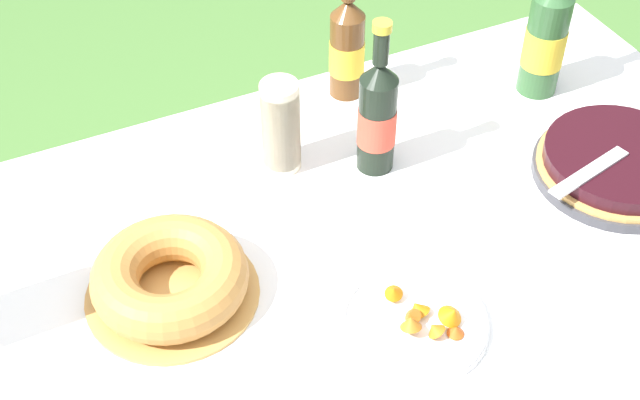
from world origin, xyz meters
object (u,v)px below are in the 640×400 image
cider_bottle_amber (347,47)px  snack_plate_near (416,321)px  juice_bottle_red (377,116)px  cider_bottle_green (546,37)px  serving_knife (633,143)px  bundt_cake (170,278)px  cup_stack (281,126)px  berry_tart (619,164)px

cider_bottle_amber → snack_plate_near: (-0.17, -0.60, -0.10)m
juice_bottle_red → cider_bottle_green: bearing=9.6°
serving_knife → cider_bottle_amber: 0.58m
serving_knife → snack_plate_near: size_ratio=1.56×
serving_knife → bundt_cake: bundt_cake is taller
bundt_cake → cup_stack: cup_stack is taller
cup_stack → cider_bottle_green: bearing=-0.2°
cup_stack → juice_bottle_red: 0.18m
cup_stack → cider_bottle_amber: (0.21, 0.16, 0.02)m
berry_tart → cider_bottle_amber: 0.57m
serving_knife → cider_bottle_green: cider_bottle_green is taller
serving_knife → cider_bottle_amber: bearing=-63.4°
snack_plate_near → juice_bottle_red: bearing=71.8°
berry_tart → bundt_cake: bundt_cake is taller
cider_bottle_green → snack_plate_near: cider_bottle_green is taller
cup_stack → juice_bottle_red: juice_bottle_red is taller
bundt_cake → cider_bottle_green: 0.90m
cider_bottle_green → snack_plate_near: size_ratio=1.40×
cup_stack → juice_bottle_red: bearing=-24.7°
cider_bottle_green → cider_bottle_amber: size_ratio=1.11×
bundt_cake → cider_bottle_green: cider_bottle_green is taller
cider_bottle_green → cider_bottle_amber: bearing=156.5°
juice_bottle_red → berry_tart: bearing=-29.0°
berry_tart → bundt_cake: bearing=175.1°
cup_stack → cider_bottle_amber: 0.26m
cider_bottle_green → cider_bottle_amber: cider_bottle_green is taller
berry_tart → bundt_cake: 0.85m
berry_tart → cider_bottle_amber: (-0.34, 0.45, 0.08)m
cider_bottle_amber → snack_plate_near: size_ratio=1.26×
bundt_cake → snack_plate_near: 0.40m
serving_knife → juice_bottle_red: 0.48m
bundt_cake → juice_bottle_red: juice_bottle_red is taller
bundt_cake → cider_bottle_amber: bearing=36.8°
cup_stack → serving_knife: bearing=-26.1°
berry_tart → cider_bottle_green: 0.31m
juice_bottle_red → cider_bottle_amber: bearing=76.9°
cider_bottle_green → snack_plate_near: bearing=-140.8°
snack_plate_near → serving_knife: bearing=16.1°
cup_stack → snack_plate_near: 0.45m
serving_knife → bundt_cake: (-0.87, 0.07, -0.02)m
cider_bottle_green → snack_plate_near: 0.70m
berry_tart → cup_stack: 0.63m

